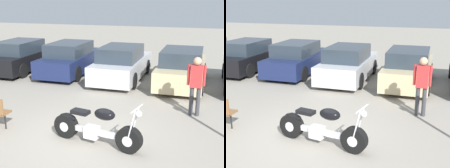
# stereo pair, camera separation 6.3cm
# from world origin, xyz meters

# --- Properties ---
(ground_plane) EXTENTS (60.00, 60.00, 0.00)m
(ground_plane) POSITION_xyz_m (0.00, 0.00, 0.00)
(ground_plane) COLOR gray
(motorcycle) EXTENTS (2.33, 0.87, 1.10)m
(motorcycle) POSITION_xyz_m (0.43, -0.20, 0.42)
(motorcycle) COLOR black
(motorcycle) RESTS_ON ground_plane
(parked_car_black) EXTENTS (1.78, 4.23, 1.45)m
(parked_car_black) POSITION_xyz_m (-5.55, 6.04, 0.67)
(parked_car_black) COLOR black
(parked_car_black) RESTS_ON ground_plane
(parked_car_navy) EXTENTS (1.78, 4.23, 1.45)m
(parked_car_navy) POSITION_xyz_m (-3.06, 6.18, 0.67)
(parked_car_navy) COLOR #19234C
(parked_car_navy) RESTS_ON ground_plane
(parked_car_silver) EXTENTS (1.78, 4.23, 1.45)m
(parked_car_silver) POSITION_xyz_m (-0.58, 5.81, 0.67)
(parked_car_silver) COLOR #BCBCC1
(parked_car_silver) RESTS_ON ground_plane
(parked_car_champagne) EXTENTS (1.78, 4.23, 1.45)m
(parked_car_champagne) POSITION_xyz_m (1.90, 5.75, 0.67)
(parked_car_champagne) COLOR #C6B284
(parked_car_champagne) RESTS_ON ground_plane
(person_standing) EXTENTS (0.52, 0.24, 1.76)m
(person_standing) POSITION_xyz_m (2.58, 2.42, 1.05)
(person_standing) COLOR #38383D
(person_standing) RESTS_ON ground_plane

